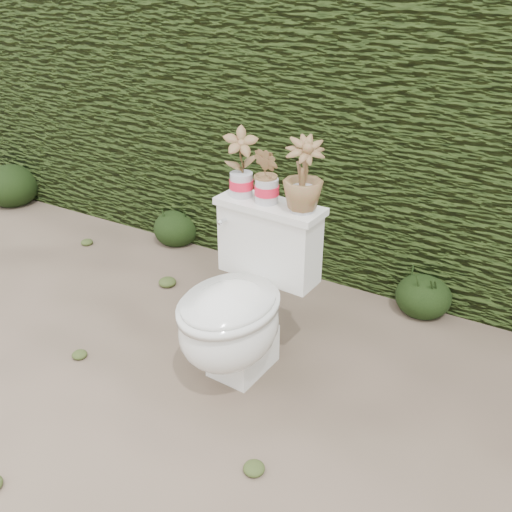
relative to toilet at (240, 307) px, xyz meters
The scene contains 9 objects.
ground 0.44m from the toilet, 153.19° to the right, with size 60.00×60.00×0.00m, color gray.
hedge 1.56m from the toilet, 98.98° to the left, with size 8.00×1.00×1.60m, color #334717.
toilet is the anchor object (origin of this frame).
potted_plant_left 0.64m from the toilet, 118.98° to the left, with size 0.16×0.11×0.30m, color #3C7D26.
potted_plant_center 0.59m from the toilet, 90.19° to the left, with size 0.13×0.11×0.24m, color #3C7D26.
potted_plant_right 0.64m from the toilet, 51.73° to the left, with size 0.17×0.17×0.31m, color #3C7D26.
liriope_clump_0 2.82m from the toilet, 161.96° to the left, with size 0.42×0.42×0.34m, color black.
liriope_clump_1 1.49m from the toilet, 138.98° to the left, with size 0.31×0.31×0.25m, color black.
liriope_clump_2 1.14m from the toilet, 57.57° to the left, with size 0.31×0.31×0.24m, color black.
Camera 1 is at (1.38, -1.71, 1.75)m, focal length 40.00 mm.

